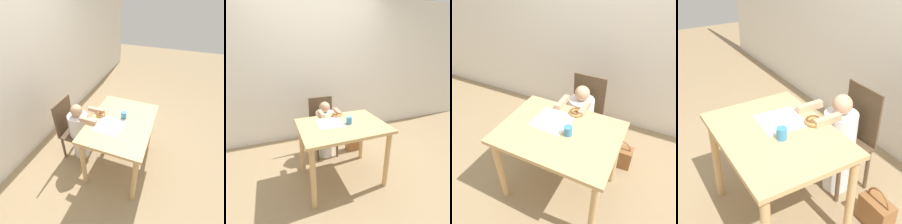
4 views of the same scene
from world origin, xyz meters
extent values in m
plane|color=#997F5B|center=(0.00, 0.00, 0.00)|extent=(12.00, 12.00, 0.00)
cube|color=silver|center=(0.00, 1.37, 1.25)|extent=(8.00, 0.05, 2.50)
cube|color=tan|center=(0.00, 0.00, 0.76)|extent=(1.01, 0.75, 0.03)
cylinder|color=tan|center=(-0.45, -0.32, 0.37)|extent=(0.06, 0.06, 0.74)
cylinder|color=tan|center=(0.45, -0.32, 0.37)|extent=(0.06, 0.06, 0.74)
cylinder|color=tan|center=(-0.45, 0.32, 0.37)|extent=(0.06, 0.06, 0.74)
cylinder|color=tan|center=(0.45, 0.32, 0.37)|extent=(0.06, 0.06, 0.74)
cube|color=brown|center=(-0.04, 0.64, 0.42)|extent=(0.38, 0.38, 0.03)
cube|color=brown|center=(-0.04, 0.82, 0.67)|extent=(0.38, 0.02, 0.48)
cylinder|color=brown|center=(-0.19, 0.48, 0.20)|extent=(0.04, 0.04, 0.40)
cylinder|color=brown|center=(0.12, 0.48, 0.20)|extent=(0.04, 0.04, 0.40)
cylinder|color=brown|center=(-0.19, 0.79, 0.20)|extent=(0.04, 0.04, 0.40)
cylinder|color=brown|center=(0.12, 0.79, 0.20)|extent=(0.04, 0.04, 0.40)
cylinder|color=white|center=(-0.04, 0.59, 0.21)|extent=(0.23, 0.23, 0.43)
cylinder|color=white|center=(-0.04, 0.59, 0.58)|extent=(0.27, 0.27, 0.31)
sphere|color=tan|center=(-0.04, 0.59, 0.81)|extent=(0.16, 0.16, 0.16)
cube|color=tan|center=(-0.15, 0.37, 0.80)|extent=(0.05, 0.22, 0.05)
cube|color=tan|center=(0.08, 0.37, 0.80)|extent=(0.05, 0.22, 0.05)
torus|color=tan|center=(0.03, 0.28, 0.80)|extent=(0.13, 0.13, 0.04)
torus|color=brown|center=(0.03, 0.28, 0.81)|extent=(0.11, 0.11, 0.02)
cube|color=white|center=(-0.12, 0.10, 0.78)|extent=(0.33, 0.33, 0.00)
cube|color=brown|center=(0.46, 0.58, 0.12)|extent=(0.26, 0.14, 0.24)
torus|color=brown|center=(0.46, 0.58, 0.24)|extent=(0.21, 0.02, 0.21)
cylinder|color=teal|center=(0.08, -0.01, 0.82)|extent=(0.07, 0.07, 0.08)
camera|label=1|loc=(-1.56, -0.48, 2.12)|focal=28.00mm
camera|label=2|loc=(-0.73, -1.73, 1.63)|focal=28.00mm
camera|label=3|loc=(0.64, -1.21, 1.99)|focal=35.00mm
camera|label=4|loc=(1.56, -0.81, 1.94)|focal=50.00mm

